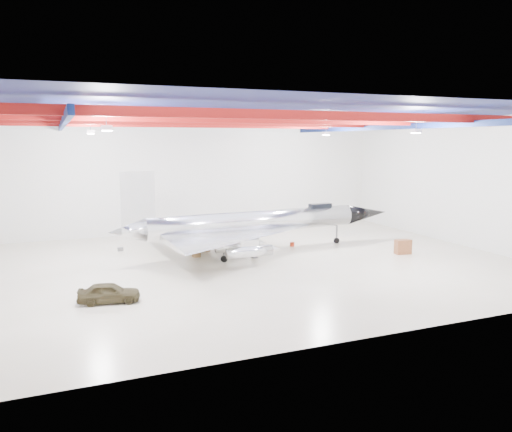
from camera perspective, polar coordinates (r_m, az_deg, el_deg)
name	(u,v)px	position (r m, az deg, el deg)	size (l,w,h in m)	color
floor	(245,265)	(36.85, -1.22, -5.60)	(40.00, 40.00, 0.00)	beige
wall_back	(192,177)	(50.17, -7.35, 4.48)	(40.00, 40.00, 0.00)	silver
wall_right	(460,182)	(46.85, 22.33, 3.62)	(30.00, 30.00, 0.00)	silver
ceiling	(245,113)	(35.78, -1.28, 11.74)	(40.00, 40.00, 0.00)	#0A0F38
ceiling_structure	(245,122)	(35.75, -1.27, 10.66)	(39.50, 29.50, 1.08)	maroon
jet_aircraft	(254,225)	(40.63, -0.22, -1.03)	(25.11, 15.09, 6.84)	silver
jeep	(109,293)	(29.52, -16.45, -8.40)	(1.37, 3.41, 1.16)	#38301C
desk	(403,247)	(41.90, 16.45, -3.40)	(1.28, 0.64, 1.17)	brown
crate_ply	(196,254)	(39.54, -6.83, -4.37)	(0.58, 0.47, 0.41)	olive
toolbox_red	(224,245)	(43.03, -3.67, -3.31)	(0.49, 0.40, 0.35)	#9B260F
engine_drum	(255,255)	(38.93, -0.15, -4.46)	(0.53, 0.53, 0.48)	#59595B
parts_bin	(241,246)	(42.43, -1.68, -3.41)	(0.62, 0.49, 0.43)	olive
crate_small	(120,249)	(42.86, -15.25, -3.67)	(0.43, 0.35, 0.30)	#59595B
tool_chest	(292,244)	(43.28, 4.15, -3.24)	(0.39, 0.39, 0.35)	#9B260F
oil_barrel	(207,249)	(41.43, -5.59, -3.80)	(0.49, 0.39, 0.35)	olive
spares_box	(257,238)	(46.10, 0.10, -2.49)	(0.39, 0.39, 0.35)	#59595B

